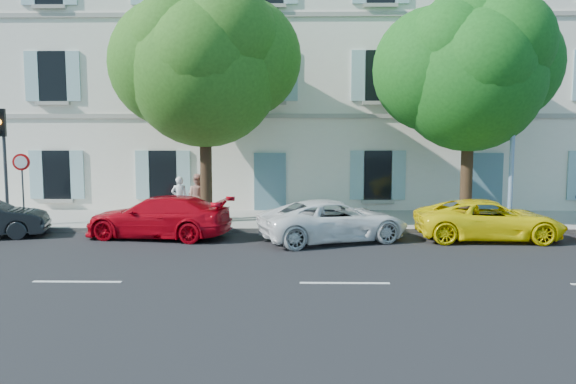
{
  "coord_description": "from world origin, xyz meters",
  "views": [
    {
      "loc": [
        -1.03,
        -16.21,
        3.35
      ],
      "look_at": [
        -1.37,
        2.0,
        1.4
      ],
      "focal_mm": 35.0,
      "sensor_mm": 36.0,
      "label": 1
    }
  ],
  "objects_px": {
    "traffic_light": "(2,142)",
    "road_sign": "(22,174)",
    "tree_left": "(205,71)",
    "car_yellow_supercar": "(489,220)",
    "car_red_coupe": "(159,217)",
    "car_white_coupe": "(334,221)",
    "tree_right": "(470,78)",
    "pedestrian_b": "(198,197)",
    "street_lamp": "(516,94)",
    "pedestrian_a": "(180,198)"
  },
  "relations": [
    {
      "from": "pedestrian_a",
      "to": "tree_right",
      "type": "bearing_deg",
      "value": 168.81
    },
    {
      "from": "car_white_coupe",
      "to": "traffic_light",
      "type": "height_order",
      "value": "traffic_light"
    },
    {
      "from": "tree_left",
      "to": "pedestrian_b",
      "type": "height_order",
      "value": "tree_left"
    },
    {
      "from": "car_white_coupe",
      "to": "pedestrian_a",
      "type": "height_order",
      "value": "pedestrian_a"
    },
    {
      "from": "car_red_coupe",
      "to": "car_yellow_supercar",
      "type": "distance_m",
      "value": 10.39
    },
    {
      "from": "street_lamp",
      "to": "pedestrian_b",
      "type": "xyz_separation_m",
      "value": [
        -10.8,
        1.57,
        -3.59
      ]
    },
    {
      "from": "traffic_light",
      "to": "pedestrian_a",
      "type": "xyz_separation_m",
      "value": [
        5.66,
        1.38,
        -2.08
      ]
    },
    {
      "from": "street_lamp",
      "to": "car_red_coupe",
      "type": "bearing_deg",
      "value": -174.29
    },
    {
      "from": "tree_right",
      "to": "traffic_light",
      "type": "xyz_separation_m",
      "value": [
        -15.89,
        -1.02,
        -2.19
      ]
    },
    {
      "from": "tree_left",
      "to": "traffic_light",
      "type": "xyz_separation_m",
      "value": [
        -6.7,
        -1.02,
        -2.43
      ]
    },
    {
      "from": "car_white_coupe",
      "to": "car_yellow_supercar",
      "type": "height_order",
      "value": "car_white_coupe"
    },
    {
      "from": "pedestrian_a",
      "to": "pedestrian_b",
      "type": "distance_m",
      "value": 0.65
    },
    {
      "from": "car_white_coupe",
      "to": "car_red_coupe",
      "type": "bearing_deg",
      "value": 65.33
    },
    {
      "from": "road_sign",
      "to": "pedestrian_a",
      "type": "relative_size",
      "value": 1.54
    },
    {
      "from": "tree_left",
      "to": "street_lamp",
      "type": "height_order",
      "value": "tree_left"
    },
    {
      "from": "car_yellow_supercar",
      "to": "traffic_light",
      "type": "height_order",
      "value": "traffic_light"
    },
    {
      "from": "car_white_coupe",
      "to": "traffic_light",
      "type": "xyz_separation_m",
      "value": [
        -11.07,
        1.7,
        2.39
      ]
    },
    {
      "from": "car_white_coupe",
      "to": "tree_right",
      "type": "relative_size",
      "value": 0.58
    },
    {
      "from": "tree_left",
      "to": "traffic_light",
      "type": "relative_size",
      "value": 2.07
    },
    {
      "from": "traffic_light",
      "to": "road_sign",
      "type": "distance_m",
      "value": 1.24
    },
    {
      "from": "street_lamp",
      "to": "pedestrian_b",
      "type": "distance_m",
      "value": 11.48
    },
    {
      "from": "car_yellow_supercar",
      "to": "road_sign",
      "type": "distance_m",
      "value": 15.46
    },
    {
      "from": "tree_right",
      "to": "pedestrian_a",
      "type": "xyz_separation_m",
      "value": [
        -10.23,
        0.36,
        -4.27
      ]
    },
    {
      "from": "car_yellow_supercar",
      "to": "traffic_light",
      "type": "relative_size",
      "value": 1.13
    },
    {
      "from": "car_white_coupe",
      "to": "tree_left",
      "type": "distance_m",
      "value": 7.05
    },
    {
      "from": "pedestrian_a",
      "to": "pedestrian_b",
      "type": "height_order",
      "value": "pedestrian_b"
    },
    {
      "from": "car_red_coupe",
      "to": "road_sign",
      "type": "relative_size",
      "value": 1.87
    },
    {
      "from": "car_yellow_supercar",
      "to": "street_lamp",
      "type": "relative_size",
      "value": 0.58
    },
    {
      "from": "car_red_coupe",
      "to": "tree_right",
      "type": "xyz_separation_m",
      "value": [
        10.36,
        2.25,
        4.55
      ]
    },
    {
      "from": "pedestrian_b",
      "to": "car_yellow_supercar",
      "type": "bearing_deg",
      "value": -173.39
    },
    {
      "from": "car_yellow_supercar",
      "to": "pedestrian_b",
      "type": "relative_size",
      "value": 2.66
    },
    {
      "from": "tree_left",
      "to": "pedestrian_a",
      "type": "distance_m",
      "value": 4.64
    },
    {
      "from": "car_yellow_supercar",
      "to": "pedestrian_b",
      "type": "xyz_separation_m",
      "value": [
        -9.62,
        2.86,
        0.37
      ]
    },
    {
      "from": "car_red_coupe",
      "to": "pedestrian_a",
      "type": "bearing_deg",
      "value": -173.5
    },
    {
      "from": "car_red_coupe",
      "to": "car_white_coupe",
      "type": "distance_m",
      "value": 5.55
    },
    {
      "from": "car_yellow_supercar",
      "to": "tree_right",
      "type": "distance_m",
      "value": 5.18
    },
    {
      "from": "tree_left",
      "to": "traffic_light",
      "type": "distance_m",
      "value": 7.2
    },
    {
      "from": "tree_left",
      "to": "car_yellow_supercar",
      "type": "bearing_deg",
      "value": -14.49
    },
    {
      "from": "road_sign",
      "to": "pedestrian_b",
      "type": "xyz_separation_m",
      "value": [
        5.72,
        1.43,
        -0.94
      ]
    },
    {
      "from": "car_white_coupe",
      "to": "street_lamp",
      "type": "height_order",
      "value": "street_lamp"
    },
    {
      "from": "car_yellow_supercar",
      "to": "tree_right",
      "type": "bearing_deg",
      "value": 1.67
    },
    {
      "from": "street_lamp",
      "to": "car_white_coupe",
      "type": "bearing_deg",
      "value": -164.89
    },
    {
      "from": "car_red_coupe",
      "to": "car_white_coupe",
      "type": "relative_size",
      "value": 1.0
    },
    {
      "from": "car_white_coupe",
      "to": "tree_left",
      "type": "relative_size",
      "value": 0.56
    },
    {
      "from": "car_red_coupe",
      "to": "road_sign",
      "type": "distance_m",
      "value": 5.28
    },
    {
      "from": "car_yellow_supercar",
      "to": "road_sign",
      "type": "relative_size",
      "value": 1.82
    },
    {
      "from": "car_white_coupe",
      "to": "road_sign",
      "type": "bearing_deg",
      "value": 60.65
    },
    {
      "from": "traffic_light",
      "to": "pedestrian_b",
      "type": "height_order",
      "value": "traffic_light"
    },
    {
      "from": "traffic_light",
      "to": "pedestrian_a",
      "type": "height_order",
      "value": "traffic_light"
    },
    {
      "from": "car_yellow_supercar",
      "to": "traffic_light",
      "type": "bearing_deg",
      "value": 86.06
    }
  ]
}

